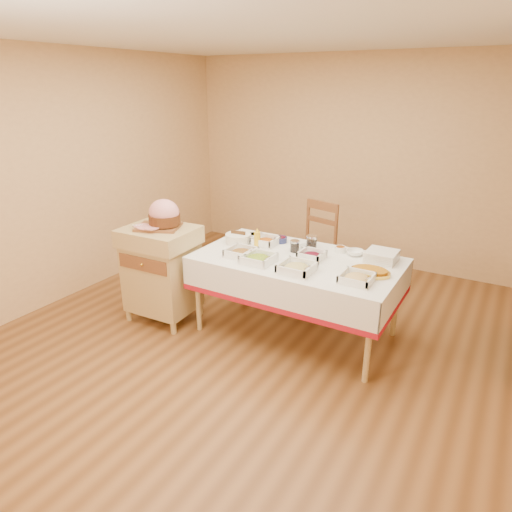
{
  "coord_description": "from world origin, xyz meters",
  "views": [
    {
      "loc": [
        1.91,
        -3.2,
        2.23
      ],
      "look_at": [
        -0.07,
        0.2,
        0.74
      ],
      "focal_mm": 32.0,
      "sensor_mm": 36.0,
      "label": 1
    }
  ],
  "objects_px": {
    "ham_on_board": "(163,216)",
    "bread_basket": "(238,238)",
    "plate_stack": "(382,256)",
    "butcher_cart": "(162,268)",
    "preserve_jar_right": "(312,243)",
    "dining_table": "(297,274)",
    "brass_platter": "(370,272)",
    "dining_chair": "(313,246)",
    "mustard_bottle": "(257,238)",
    "preserve_jar_left": "(295,247)"
  },
  "relations": [
    {
      "from": "butcher_cart",
      "to": "brass_platter",
      "type": "xyz_separation_m",
      "value": [
        1.95,
        0.37,
        0.24
      ]
    },
    {
      "from": "preserve_jar_right",
      "to": "mustard_bottle",
      "type": "distance_m",
      "value": 0.52
    },
    {
      "from": "butcher_cart",
      "to": "preserve_jar_left",
      "type": "xyz_separation_m",
      "value": [
        1.18,
        0.53,
        0.27
      ]
    },
    {
      "from": "mustard_bottle",
      "to": "dining_table",
      "type": "bearing_deg",
      "value": -9.69
    },
    {
      "from": "dining_chair",
      "to": "ham_on_board",
      "type": "distance_m",
      "value": 1.74
    },
    {
      "from": "butcher_cart",
      "to": "preserve_jar_left",
      "type": "height_order",
      "value": "butcher_cart"
    },
    {
      "from": "dining_table",
      "to": "plate_stack",
      "type": "bearing_deg",
      "value": 24.24
    },
    {
      "from": "dining_chair",
      "to": "preserve_jar_right",
      "type": "relative_size",
      "value": 7.58
    },
    {
      "from": "dining_table",
      "to": "ham_on_board",
      "type": "height_order",
      "value": "ham_on_board"
    },
    {
      "from": "bread_basket",
      "to": "preserve_jar_left",
      "type": "bearing_deg",
      "value": 4.62
    },
    {
      "from": "plate_stack",
      "to": "brass_platter",
      "type": "distance_m",
      "value": 0.33
    },
    {
      "from": "ham_on_board",
      "to": "bread_basket",
      "type": "xyz_separation_m",
      "value": [
        0.55,
        0.45,
        -0.26
      ]
    },
    {
      "from": "preserve_jar_left",
      "to": "brass_platter",
      "type": "bearing_deg",
      "value": -12.0
    },
    {
      "from": "butcher_cart",
      "to": "preserve_jar_left",
      "type": "distance_m",
      "value": 1.32
    },
    {
      "from": "preserve_jar_right",
      "to": "preserve_jar_left",
      "type": "bearing_deg",
      "value": -126.42
    },
    {
      "from": "preserve_jar_right",
      "to": "brass_platter",
      "type": "distance_m",
      "value": 0.73
    },
    {
      "from": "dining_chair",
      "to": "plate_stack",
      "type": "height_order",
      "value": "dining_chair"
    },
    {
      "from": "butcher_cart",
      "to": "mustard_bottle",
      "type": "xyz_separation_m",
      "value": [
        0.81,
        0.48,
        0.3
      ]
    },
    {
      "from": "bread_basket",
      "to": "brass_platter",
      "type": "height_order",
      "value": "bread_basket"
    },
    {
      "from": "bread_basket",
      "to": "plate_stack",
      "type": "height_order",
      "value": "bread_basket"
    },
    {
      "from": "dining_table",
      "to": "bread_basket",
      "type": "height_order",
      "value": "bread_basket"
    },
    {
      "from": "mustard_bottle",
      "to": "plate_stack",
      "type": "distance_m",
      "value": 1.16
    },
    {
      "from": "mustard_bottle",
      "to": "butcher_cart",
      "type": "bearing_deg",
      "value": -149.47
    },
    {
      "from": "preserve_jar_right",
      "to": "mustard_bottle",
      "type": "xyz_separation_m",
      "value": [
        -0.48,
        -0.2,
        0.02
      ]
    },
    {
      "from": "ham_on_board",
      "to": "preserve_jar_right",
      "type": "height_order",
      "value": "ham_on_board"
    },
    {
      "from": "plate_stack",
      "to": "dining_chair",
      "type": "bearing_deg",
      "value": 144.11
    },
    {
      "from": "brass_platter",
      "to": "dining_table",
      "type": "bearing_deg",
      "value": 177.52
    },
    {
      "from": "dining_chair",
      "to": "bread_basket",
      "type": "distance_m",
      "value": 1.03
    },
    {
      "from": "butcher_cart",
      "to": "mustard_bottle",
      "type": "relative_size",
      "value": 5.1
    },
    {
      "from": "dining_chair",
      "to": "preserve_jar_right",
      "type": "xyz_separation_m",
      "value": [
        0.28,
        -0.71,
        0.3
      ]
    },
    {
      "from": "brass_platter",
      "to": "dining_chair",
      "type": "bearing_deg",
      "value": 132.97
    },
    {
      "from": "mustard_bottle",
      "to": "bread_basket",
      "type": "relative_size",
      "value": 0.74
    },
    {
      "from": "dining_table",
      "to": "ham_on_board",
      "type": "bearing_deg",
      "value": -163.58
    },
    {
      "from": "butcher_cart",
      "to": "bread_basket",
      "type": "distance_m",
      "value": 0.81
    },
    {
      "from": "butcher_cart",
      "to": "preserve_jar_right",
      "type": "bearing_deg",
      "value": 27.68
    },
    {
      "from": "butcher_cart",
      "to": "mustard_bottle",
      "type": "distance_m",
      "value": 0.99
    },
    {
      "from": "preserve_jar_right",
      "to": "mustard_bottle",
      "type": "height_order",
      "value": "mustard_bottle"
    },
    {
      "from": "preserve_jar_left",
      "to": "plate_stack",
      "type": "height_order",
      "value": "preserve_jar_left"
    },
    {
      "from": "dining_chair",
      "to": "bread_basket",
      "type": "height_order",
      "value": "dining_chair"
    },
    {
      "from": "mustard_bottle",
      "to": "bread_basket",
      "type": "bearing_deg",
      "value": 178.28
    },
    {
      "from": "preserve_jar_right",
      "to": "bread_basket",
      "type": "bearing_deg",
      "value": -164.62
    },
    {
      "from": "butcher_cart",
      "to": "dining_chair",
      "type": "xyz_separation_m",
      "value": [
        1.0,
        1.38,
        -0.02
      ]
    },
    {
      "from": "dining_chair",
      "to": "brass_platter",
      "type": "height_order",
      "value": "dining_chair"
    },
    {
      "from": "bread_basket",
      "to": "brass_platter",
      "type": "relative_size",
      "value": 0.75
    },
    {
      "from": "ham_on_board",
      "to": "mustard_bottle",
      "type": "xyz_separation_m",
      "value": [
        0.76,
        0.44,
        -0.22
      ]
    },
    {
      "from": "preserve_jar_left",
      "to": "brass_platter",
      "type": "xyz_separation_m",
      "value": [
        0.77,
        -0.16,
        -0.03
      ]
    },
    {
      "from": "dining_table",
      "to": "ham_on_board",
      "type": "relative_size",
      "value": 4.35
    },
    {
      "from": "dining_table",
      "to": "brass_platter",
      "type": "relative_size",
      "value": 5.44
    },
    {
      "from": "preserve_jar_right",
      "to": "brass_platter",
      "type": "relative_size",
      "value": 0.4
    },
    {
      "from": "butcher_cart",
      "to": "dining_chair",
      "type": "distance_m",
      "value": 1.71
    }
  ]
}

